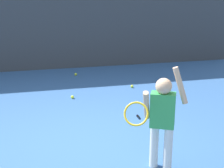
{
  "coord_description": "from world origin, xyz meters",
  "views": [
    {
      "loc": [
        -0.74,
        -4.56,
        2.31
      ],
      "look_at": [
        0.39,
        0.14,
        0.85
      ],
      "focal_mm": 54.68,
      "sensor_mm": 36.0,
      "label": 1
    }
  ],
  "objects": [
    {
      "name": "tennis_ball_3",
      "position": [
        1.41,
        2.49,
        0.03
      ],
      "size": [
        0.07,
        0.07,
        0.07
      ],
      "primitive_type": "sphere",
      "color": "#CCE033",
      "rests_on": "ground"
    },
    {
      "name": "back_fence_windscreen",
      "position": [
        0.0,
        4.67,
        1.82
      ],
      "size": [
        10.14,
        0.08,
        3.64
      ],
      "primitive_type": "cube",
      "color": "#383D42",
      "rests_on": "ground"
    },
    {
      "name": "tennis_ball_4",
      "position": [
        0.31,
        3.82,
        0.03
      ],
      "size": [
        0.07,
        0.07,
        0.07
      ],
      "primitive_type": "sphere",
      "color": "#CCE033",
      "rests_on": "ground"
    },
    {
      "name": "tennis_player",
      "position": [
        0.76,
        -0.92,
        0.73
      ],
      "size": [
        0.87,
        0.55,
        1.35
      ],
      "rotation": [
        0.0,
        0.0,
        -0.45
      ],
      "color": "silver",
      "rests_on": "ground"
    },
    {
      "name": "tennis_ball_7",
      "position": [
        0.01,
        2.06,
        0.03
      ],
      "size": [
        0.07,
        0.07,
        0.07
      ],
      "primitive_type": "sphere",
      "color": "#CCE033",
      "rests_on": "ground"
    },
    {
      "name": "ground_plane",
      "position": [
        0.0,
        0.0,
        0.0
      ],
      "size": [
        20.0,
        20.0,
        0.0
      ],
      "primitive_type": "plane",
      "color": "#335B93"
    }
  ]
}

